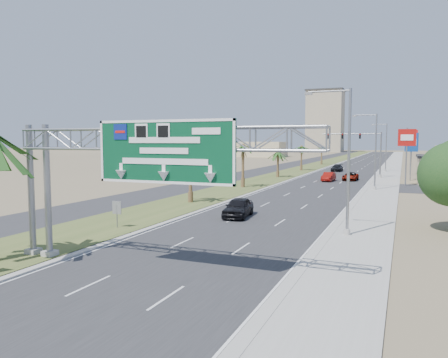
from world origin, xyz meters
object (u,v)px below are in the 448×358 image
at_px(signal_mast, 368,150).
at_px(pole_sign_blue, 412,144).
at_px(car_mid_lane, 329,177).
at_px(car_left_lane, 238,208).
at_px(car_right_lane, 350,177).
at_px(sign_gantry, 141,150).
at_px(car_far, 337,168).
at_px(pole_sign_red_near, 407,141).
at_px(pole_sign_red_far, 411,139).

relative_size(signal_mast, pole_sign_blue, 1.29).
relative_size(signal_mast, car_mid_lane, 2.34).
distance_m(car_left_lane, car_right_lane, 39.29).
relative_size(sign_gantry, car_far, 3.32).
relative_size(car_right_lane, car_far, 0.93).
bearing_deg(signal_mast, pole_sign_red_near, -65.13).
height_order(sign_gantry, pole_sign_red_far, pole_sign_red_far).
bearing_deg(car_mid_lane, car_far, 98.51).
xyz_separation_m(car_left_lane, pole_sign_red_far, (14.14, 55.52, 6.07)).
bearing_deg(car_far, sign_gantry, -88.73).
bearing_deg(sign_gantry, car_left_lane, 93.31).
bearing_deg(pole_sign_blue, pole_sign_red_near, -94.69).
bearing_deg(pole_sign_blue, car_far, 128.63).
relative_size(sign_gantry, pole_sign_blue, 2.11).
height_order(car_mid_lane, pole_sign_blue, pole_sign_blue).
relative_size(car_left_lane, car_mid_lane, 1.10).
bearing_deg(signal_mast, sign_gantry, -95.74).
distance_m(car_left_lane, pole_sign_red_near, 35.74).
distance_m(sign_gantry, pole_sign_red_far, 72.95).
relative_size(signal_mast, pole_sign_red_near, 1.23).
bearing_deg(car_left_lane, pole_sign_red_far, 69.51).
height_order(car_far, pole_sign_blue, pole_sign_blue).
distance_m(car_mid_lane, pole_sign_red_near, 13.22).
height_order(signal_mast, pole_sign_blue, signal_mast).
xyz_separation_m(car_mid_lane, pole_sign_blue, (12.12, 5.73, 5.19)).
height_order(car_right_lane, pole_sign_red_near, pole_sign_red_near).
height_order(sign_gantry, pole_sign_blue, pole_sign_blue).
xyz_separation_m(sign_gantry, pole_sign_red_far, (13.21, 71.74, 0.83)).
bearing_deg(car_right_lane, car_mid_lane, -136.31).
xyz_separation_m(sign_gantry, pole_sign_red_near, (12.32, 48.91, 0.45)).
height_order(car_far, pole_sign_red_near, pole_sign_red_near).
bearing_deg(sign_gantry, signal_mast, 84.26).
relative_size(signal_mast, car_left_lane, 2.13).
distance_m(sign_gantry, pole_sign_red_near, 50.44).
bearing_deg(signal_mast, pole_sign_red_far, 54.27).
bearing_deg(pole_sign_blue, signal_mast, 150.29).
bearing_deg(pole_sign_blue, car_left_lane, -108.49).
xyz_separation_m(sign_gantry, car_left_lane, (-0.94, 16.22, -5.23)).
xyz_separation_m(car_right_lane, pole_sign_red_far, (9.16, 16.54, 6.24)).
xyz_separation_m(car_right_lane, pole_sign_red_near, (8.28, -6.28, 5.86)).
distance_m(car_right_lane, pole_sign_red_near, 11.93).
distance_m(sign_gantry, car_right_lane, 55.60).
xyz_separation_m(car_mid_lane, pole_sign_red_near, (11.36, -3.49, 5.79)).
relative_size(car_far, pole_sign_red_near, 0.60).
relative_size(sign_gantry, car_right_lane, 3.56).
xyz_separation_m(sign_gantry, car_mid_lane, (0.96, 52.41, -5.33)).
xyz_separation_m(sign_gantry, pole_sign_blue, (13.08, 58.14, -0.15)).
xyz_separation_m(pole_sign_red_near, pole_sign_red_far, (0.88, 22.83, 0.38)).
relative_size(car_left_lane, pole_sign_red_near, 0.58).
relative_size(car_right_lane, pole_sign_red_near, 0.56).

